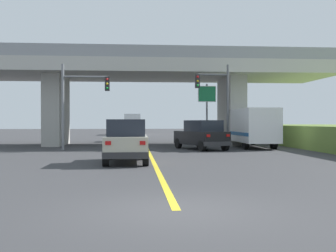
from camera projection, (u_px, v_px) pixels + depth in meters
name	position (u px, v px, depth m)	size (l,w,h in m)	color
ground	(145.00, 145.00, 34.62)	(160.00, 160.00, 0.00)	#353538
overpass_bridge	(145.00, 80.00, 34.57)	(30.55, 8.54, 7.57)	#B7B5AD
lane_divider_stripe	(153.00, 160.00, 20.47)	(0.20, 23.24, 0.01)	yellow
suv_lead	(126.00, 141.00, 19.25)	(1.97, 4.27, 2.02)	#B7B29E
suv_crossing	(202.00, 135.00, 28.55)	(3.43, 5.03, 2.02)	black
box_truck	(251.00, 127.00, 30.88)	(2.33, 7.46, 2.86)	navy
sedan_oncoming	(131.00, 131.00, 40.71)	(2.02, 4.30, 2.02)	#2D4C33
traffic_signal_nearside	(218.00, 96.00, 29.42)	(2.44, 0.36, 5.98)	#56595E
traffic_signal_farside	(79.00, 96.00, 28.08)	(3.23, 0.36, 5.82)	slate
highway_sign	(207.00, 101.00, 32.16)	(1.40, 0.17, 4.86)	slate
semi_truck_distant	(132.00, 124.00, 62.52)	(2.33, 6.80, 3.07)	silver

